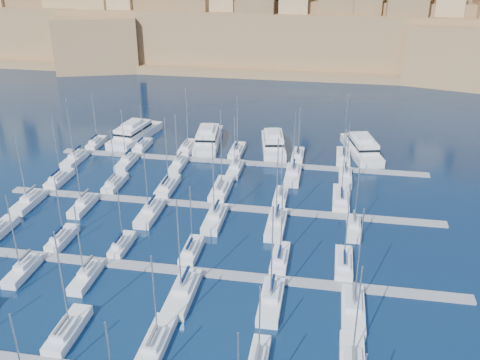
% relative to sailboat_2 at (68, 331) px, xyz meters
% --- Properties ---
extents(ground, '(600.00, 600.00, 0.00)m').
position_rel_sailboat_2_xyz_m(ground, '(11.36, 28.53, -0.76)').
color(ground, black).
rests_on(ground, ground).
extents(pontoon_mid_near, '(84.00, 2.00, 0.40)m').
position_rel_sailboat_2_xyz_m(pontoon_mid_near, '(11.36, 16.53, -0.56)').
color(pontoon_mid_near, slate).
rests_on(pontoon_mid_near, ground).
extents(pontoon_mid_far, '(84.00, 2.00, 0.40)m').
position_rel_sailboat_2_xyz_m(pontoon_mid_far, '(11.36, 38.53, -0.56)').
color(pontoon_mid_far, slate).
rests_on(pontoon_mid_far, ground).
extents(pontoon_far, '(84.00, 2.00, 0.40)m').
position_rel_sailboat_2_xyz_m(pontoon_far, '(11.36, 60.53, -0.56)').
color(pontoon_far, slate).
rests_on(pontoon_far, ground).
extents(sailboat_2, '(2.75, 9.17, 15.39)m').
position_rel_sailboat_2_xyz_m(sailboat_2, '(0.00, 0.00, 0.00)').
color(sailboat_2, silver).
rests_on(sailboat_2, ground).
extents(sailboat_3, '(2.79, 9.29, 13.30)m').
position_rel_sailboat_2_xyz_m(sailboat_3, '(11.87, 0.06, -0.02)').
color(sailboat_3, silver).
rests_on(sailboat_3, ground).
extents(sailboat_4, '(2.25, 7.50, 11.31)m').
position_rel_sailboat_2_xyz_m(sailboat_4, '(24.92, -0.82, -0.05)').
color(sailboat_4, silver).
rests_on(sailboat_4, ground).
extents(sailboat_13, '(2.43, 8.11, 11.98)m').
position_rel_sailboat_2_xyz_m(sailboat_13, '(-11.63, 21.48, -0.04)').
color(sailboat_13, silver).
rests_on(sailboat_13, ground).
extents(sailboat_14, '(2.26, 7.54, 11.83)m').
position_rel_sailboat_2_xyz_m(sailboat_14, '(-0.92, 21.20, -0.04)').
color(sailboat_14, silver).
rests_on(sailboat_14, ground).
extents(sailboat_15, '(2.45, 8.16, 12.18)m').
position_rel_sailboat_2_xyz_m(sailboat_15, '(10.83, 21.50, -0.04)').
color(sailboat_15, silver).
rests_on(sailboat_15, ground).
extents(sailboat_16, '(2.53, 8.44, 14.00)m').
position_rel_sailboat_2_xyz_m(sailboat_16, '(25.15, 21.64, -0.02)').
color(sailboat_16, silver).
rests_on(sailboat_16, ground).
extents(sailboat_17, '(2.67, 8.91, 14.47)m').
position_rel_sailboat_2_xyz_m(sailboat_17, '(35.04, 21.87, -0.01)').
color(sailboat_17, silver).
rests_on(sailboat_17, ground).
extents(sailboat_19, '(2.41, 8.02, 14.04)m').
position_rel_sailboat_2_xyz_m(sailboat_19, '(-13.07, 11.62, -0.02)').
color(sailboat_19, silver).
rests_on(sailboat_19, ground).
extents(sailboat_20, '(2.37, 7.91, 13.19)m').
position_rel_sailboat_2_xyz_m(sailboat_20, '(-2.85, 11.68, -0.03)').
color(sailboat_20, silver).
rests_on(sailboat_20, ground).
extents(sailboat_21, '(3.17, 10.55, 16.22)m').
position_rel_sailboat_2_xyz_m(sailboat_21, '(12.45, 10.38, 0.02)').
color(sailboat_21, silver).
rests_on(sailboat_21, ground).
extents(sailboat_22, '(2.98, 9.94, 16.24)m').
position_rel_sailboat_2_xyz_m(sailboat_22, '(25.06, 10.68, 0.01)').
color(sailboat_22, silver).
rests_on(sailboat_22, ground).
extents(sailboat_23, '(3.08, 10.27, 16.96)m').
position_rel_sailboat_2_xyz_m(sailboat_23, '(36.25, 10.52, 0.02)').
color(sailboat_23, silver).
rests_on(sailboat_23, ground).
extents(sailboat_24, '(2.69, 8.96, 14.84)m').
position_rel_sailboat_2_xyz_m(sailboat_24, '(-23.55, 43.90, -0.01)').
color(sailboat_24, silver).
rests_on(sailboat_24, ground).
extents(sailboat_25, '(2.61, 8.71, 12.56)m').
position_rel_sailboat_2_xyz_m(sailboat_25, '(-11.26, 43.78, -0.03)').
color(sailboat_25, silver).
rests_on(sailboat_25, ground).
extents(sailboat_26, '(2.91, 9.69, 15.43)m').
position_rel_sailboat_2_xyz_m(sailboat_26, '(-0.15, 44.26, 0.00)').
color(sailboat_26, silver).
rests_on(sailboat_26, ground).
extents(sailboat_27, '(3.20, 10.68, 17.58)m').
position_rel_sailboat_2_xyz_m(sailboat_27, '(10.85, 44.74, 0.03)').
color(sailboat_27, silver).
rests_on(sailboat_27, ground).
extents(sailboat_28, '(2.41, 8.03, 11.67)m').
position_rel_sailboat_2_xyz_m(sailboat_28, '(22.96, 43.44, -0.04)').
color(sailboat_28, silver).
rests_on(sailboat_28, ground).
extents(sailboat_29, '(3.15, 10.51, 15.08)m').
position_rel_sailboat_2_xyz_m(sailboat_29, '(34.57, 44.66, 0.01)').
color(sailboat_29, silver).
rests_on(sailboat_29, ground).
extents(sailboat_30, '(2.78, 9.28, 14.83)m').
position_rel_sailboat_2_xyz_m(sailboat_30, '(-24.29, 33.01, -0.00)').
color(sailboat_30, silver).
rests_on(sailboat_30, ground).
extents(sailboat_31, '(2.53, 8.44, 12.70)m').
position_rel_sailboat_2_xyz_m(sailboat_31, '(-13.41, 33.42, -0.03)').
color(sailboat_31, silver).
rests_on(sailboat_31, ground).
extents(sailboat_32, '(2.96, 9.86, 15.53)m').
position_rel_sailboat_2_xyz_m(sailboat_32, '(-0.01, 32.72, 0.01)').
color(sailboat_32, silver).
rests_on(sailboat_32, ground).
extents(sailboat_33, '(3.00, 9.99, 15.74)m').
position_rel_sailboat_2_xyz_m(sailboat_33, '(12.24, 32.65, 0.01)').
color(sailboat_33, silver).
rests_on(sailboat_33, ground).
extents(sailboat_34, '(3.13, 10.42, 17.42)m').
position_rel_sailboat_2_xyz_m(sailboat_34, '(23.34, 32.44, 0.03)').
color(sailboat_34, silver).
rests_on(sailboat_34, ground).
extents(sailboat_35, '(2.46, 8.18, 12.54)m').
position_rel_sailboat_2_xyz_m(sailboat_35, '(36.76, 33.54, -0.03)').
color(sailboat_35, silver).
rests_on(sailboat_35, ground).
extents(sailboat_36, '(2.40, 7.99, 13.38)m').
position_rel_sailboat_2_xyz_m(sailboat_36, '(-24.79, 65.42, -0.02)').
color(sailboat_36, silver).
rests_on(sailboat_36, ground).
extents(sailboat_37, '(2.49, 8.29, 11.33)m').
position_rel_sailboat_2_xyz_m(sailboat_37, '(-12.97, 65.57, -0.04)').
color(sailboat_37, silver).
rests_on(sailboat_37, ground).
extents(sailboat_38, '(2.82, 9.41, 15.42)m').
position_rel_sailboat_2_xyz_m(sailboat_38, '(-1.87, 66.12, 0.00)').
color(sailboat_38, silver).
rests_on(sailboat_38, ground).
extents(sailboat_39, '(2.82, 9.41, 14.16)m').
position_rel_sailboat_2_xyz_m(sailboat_39, '(10.21, 66.12, -0.01)').
color(sailboat_39, silver).
rests_on(sailboat_39, ground).
extents(sailboat_40, '(2.53, 8.44, 12.38)m').
position_rel_sailboat_2_xyz_m(sailboat_40, '(24.66, 65.64, -0.03)').
color(sailboat_40, silver).
rests_on(sailboat_40, ground).
extents(sailboat_41, '(3.03, 10.11, 16.06)m').
position_rel_sailboat_2_xyz_m(sailboat_41, '(34.99, 66.46, 0.01)').
color(sailboat_41, silver).
rests_on(sailboat_41, ground).
extents(sailboat_42, '(2.88, 9.59, 15.45)m').
position_rel_sailboat_2_xyz_m(sailboat_42, '(-25.30, 54.85, 0.00)').
color(sailboat_42, silver).
rests_on(sailboat_42, ground).
extents(sailboat_43, '(2.66, 8.86, 13.32)m').
position_rel_sailboat_2_xyz_m(sailboat_43, '(-13.00, 55.21, -0.02)').
color(sailboat_43, silver).
rests_on(sailboat_43, ground).
extents(sailboat_44, '(2.47, 8.22, 13.02)m').
position_rel_sailboat_2_xyz_m(sailboat_44, '(-1.13, 55.53, -0.03)').
color(sailboat_44, silver).
rests_on(sailboat_44, ground).
extents(sailboat_45, '(2.57, 8.57, 13.27)m').
position_rel_sailboat_2_xyz_m(sailboat_45, '(11.79, 55.36, -0.02)').
color(sailboat_45, silver).
rests_on(sailboat_45, ground).
extents(sailboat_46, '(3.07, 10.24, 15.27)m').
position_rel_sailboat_2_xyz_m(sailboat_46, '(24.45, 54.53, 0.01)').
color(sailboat_46, silver).
rests_on(sailboat_46, ground).
extents(sailboat_47, '(2.66, 8.87, 13.25)m').
position_rel_sailboat_2_xyz_m(sailboat_47, '(35.42, 55.21, -0.02)').
color(sailboat_47, silver).
rests_on(sailboat_47, ground).
extents(motor_yacht_a, '(8.66, 20.01, 5.25)m').
position_rel_sailboat_2_xyz_m(motor_yacht_a, '(-17.03, 71.33, 0.97)').
color(motor_yacht_a, silver).
rests_on(motor_yacht_a, ground).
extents(motor_yacht_b, '(7.46, 18.79, 5.25)m').
position_rel_sailboat_2_xyz_m(motor_yacht_b, '(2.13, 70.82, 0.97)').
color(motor_yacht_b, silver).
rests_on(motor_yacht_b, ground).
extents(motor_yacht_c, '(7.90, 17.66, 5.25)m').
position_rel_sailboat_2_xyz_m(motor_yacht_c, '(18.39, 70.22, 0.97)').
color(motor_yacht_c, silver).
rests_on(motor_yacht_c, ground).
extents(motor_yacht_d, '(9.85, 19.38, 5.25)m').
position_rel_sailboat_2_xyz_m(motor_yacht_d, '(39.30, 70.97, 0.97)').
color(motor_yacht_d, silver).
rests_on(motor_yacht_d, ground).
extents(fortified_city, '(460.00, 108.95, 59.52)m').
position_rel_sailboat_2_xyz_m(fortified_city, '(11.18, 183.79, 13.98)').
color(fortified_city, brown).
rests_on(fortified_city, ground).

